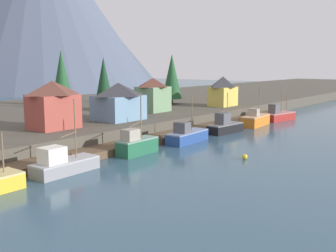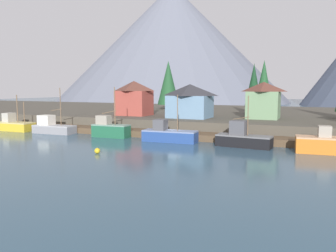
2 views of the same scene
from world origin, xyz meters
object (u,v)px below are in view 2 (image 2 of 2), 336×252
fishing_boat_orange (331,144)px  conifer_near_left (254,85)px  house_red (134,98)px  conifer_mid_left (264,83)px  fishing_boat_grey (53,127)px  house_green (263,100)px  fishing_boat_blue (169,134)px  house_blue (190,101)px  fishing_boat_yellow (13,125)px  fishing_boat_black (243,138)px  conifer_near_right (168,83)px  channel_buoy (97,151)px  fishing_boat_green (110,129)px

fishing_boat_orange → conifer_near_left: bearing=111.9°
fishing_boat_orange → conifer_near_left: size_ratio=0.79×
house_red → conifer_mid_left: size_ratio=0.56×
fishing_boat_grey → house_green: bearing=23.5°
house_red → fishing_boat_blue: bearing=-44.9°
conifer_mid_left → house_blue: bearing=-108.3°
house_blue → house_green: bearing=15.6°
fishing_boat_blue → house_green: house_green is taller
fishing_boat_orange → conifer_mid_left: bearing=103.3°
fishing_boat_grey → conifer_mid_left: (30.41, 41.10, 8.21)m
fishing_boat_yellow → fishing_boat_black: size_ratio=1.09×
house_blue → house_green: house_green is taller
fishing_boat_yellow → fishing_boat_grey: 9.61m
fishing_boat_yellow → fishing_boat_orange: 54.24m
house_red → conifer_mid_left: conifer_mid_left is taller
conifer_near_right → house_blue: bearing=-57.5°
fishing_boat_black → house_blue: house_blue is taller
house_red → conifer_mid_left: bearing=51.5°
channel_buoy → fishing_boat_yellow: bearing=156.8°
conifer_near_right → fishing_boat_black: bearing=-53.0°
fishing_boat_yellow → fishing_boat_blue: 32.29m
fishing_boat_green → conifer_near_right: (-5.67, 36.15, 8.14)m
house_red → fishing_boat_yellow: bearing=-142.8°
house_red → channel_buoy: house_red is taller
house_red → fishing_boat_orange: bearing=-21.5°
house_green → conifer_near_right: size_ratio=0.52×
fishing_boat_grey → channel_buoy: fishing_boat_grey is taller
house_green → channel_buoy: (-15.45, -28.85, -5.53)m
fishing_boat_orange → house_green: size_ratio=1.27×
fishing_boat_blue → fishing_boat_orange: fishing_boat_orange is taller
fishing_boat_black → house_green: house_green is taller
conifer_mid_left → fishing_boat_green: bearing=-114.3°
fishing_boat_orange → fishing_boat_blue: bearing=173.7°
fishing_boat_orange → channel_buoy: 28.70m
house_green → fishing_boat_grey: bearing=-153.8°
fishing_boat_yellow → house_green: 46.96m
house_blue → conifer_near_right: size_ratio=0.61×
fishing_boat_yellow → conifer_mid_left: 58.02m
fishing_boat_blue → fishing_boat_black: bearing=-3.5°
conifer_mid_left → house_green: bearing=-81.7°
house_blue → fishing_boat_green: bearing=-125.7°
conifer_near_left → conifer_near_right: size_ratio=0.84×
fishing_boat_blue → fishing_boat_black: (11.11, 0.06, 0.11)m
fishing_boat_yellow → conifer_mid_left: size_ratio=0.66×
house_red → conifer_near_left: conifer_near_left is taller
conifer_mid_left → channel_buoy: size_ratio=17.82×
house_blue → house_green: 13.30m
channel_buoy → conifer_near_left: bearing=73.1°
fishing_boat_yellow → fishing_boat_green: fishing_boat_green is taller
house_blue → conifer_near_left: (9.23, 13.84, 3.04)m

